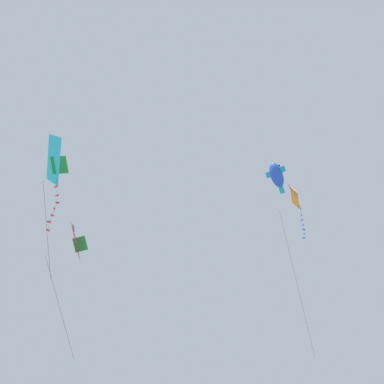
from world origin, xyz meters
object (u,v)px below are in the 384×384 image
object	(u,v)px
kite_diamond_upper_right	(295,201)
kite_delta_mid_left	(55,161)
kite_delta_low_drifter	(77,241)
kite_fish_highest	(277,175)

from	to	relation	value
kite_diamond_upper_right	kite_delta_mid_left	size ratio (longest dim) A/B	1.51
kite_delta_mid_left	kite_diamond_upper_right	bearing A→B (deg)	90.62
kite_delta_low_drifter	kite_fish_highest	size ratio (longest dim) A/B	2.55
kite_delta_mid_left	kite_fish_highest	bearing A→B (deg)	103.99
kite_diamond_upper_right	kite_delta_low_drifter	distance (m)	12.09
kite_diamond_upper_right	kite_delta_mid_left	world-z (taller)	kite_diamond_upper_right
kite_delta_low_drifter	kite_delta_mid_left	bearing A→B (deg)	-33.07
kite_diamond_upper_right	kite_fish_highest	bearing A→B (deg)	166.90
kite_diamond_upper_right	kite_delta_mid_left	xyz separation A→B (m)	(-9.23, 9.21, -0.50)
kite_diamond_upper_right	kite_delta_low_drifter	world-z (taller)	kite_diamond_upper_right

